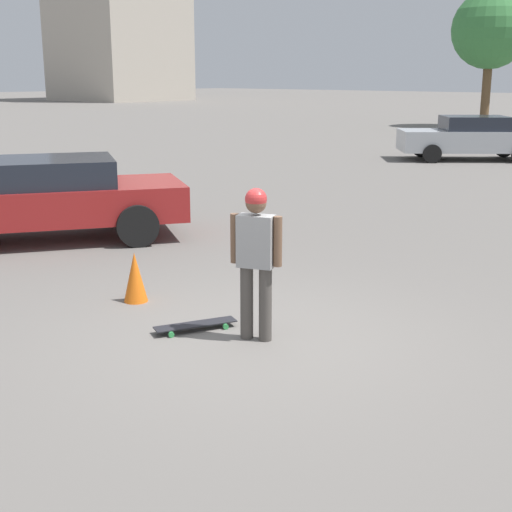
{
  "coord_description": "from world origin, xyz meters",
  "views": [
    {
      "loc": [
        5.42,
        4.88,
        2.79
      ],
      "look_at": [
        0.0,
        0.0,
        0.93
      ],
      "focal_mm": 50.0,
      "sensor_mm": 36.0,
      "label": 1
    }
  ],
  "objects_px": {
    "car_parked_near": "(46,197)",
    "traffic_cone": "(135,277)",
    "car_parked_far": "(471,137)",
    "person": "(256,251)",
    "skateboard": "(196,325)"
  },
  "relations": [
    {
      "from": "traffic_cone",
      "to": "person",
      "type": "bearing_deg",
      "value": 90.91
    },
    {
      "from": "person",
      "to": "traffic_cone",
      "type": "bearing_deg",
      "value": 157.71
    },
    {
      "from": "person",
      "to": "traffic_cone",
      "type": "distance_m",
      "value": 2.13
    },
    {
      "from": "car_parked_near",
      "to": "traffic_cone",
      "type": "distance_m",
      "value": 4.08
    },
    {
      "from": "car_parked_far",
      "to": "person",
      "type": "bearing_deg",
      "value": 68.59
    },
    {
      "from": "person",
      "to": "traffic_cone",
      "type": "xyz_separation_m",
      "value": [
        0.03,
        -2.02,
        -0.66
      ]
    },
    {
      "from": "skateboard",
      "to": "car_parked_near",
      "type": "bearing_deg",
      "value": -80.84
    },
    {
      "from": "car_parked_near",
      "to": "car_parked_far",
      "type": "xyz_separation_m",
      "value": [
        -16.24,
        -0.04,
        -0.0
      ]
    },
    {
      "from": "person",
      "to": "car_parked_near",
      "type": "distance_m",
      "value": 6.02
    },
    {
      "from": "skateboard",
      "to": "car_parked_near",
      "type": "distance_m",
      "value": 5.45
    },
    {
      "from": "person",
      "to": "skateboard",
      "type": "xyz_separation_m",
      "value": [
        0.25,
        -0.69,
        -0.92
      ]
    },
    {
      "from": "car_parked_far",
      "to": "traffic_cone",
      "type": "distance_m",
      "value": 17.87
    },
    {
      "from": "car_parked_far",
      "to": "traffic_cone",
      "type": "bearing_deg",
      "value": 62.4
    },
    {
      "from": "car_parked_far",
      "to": "skateboard",
      "type": "bearing_deg",
      "value": 66.3
    },
    {
      "from": "person",
      "to": "car_parked_far",
      "type": "xyz_separation_m",
      "value": [
        -17.4,
        -5.94,
        -0.23
      ]
    }
  ]
}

